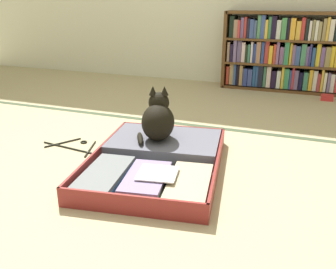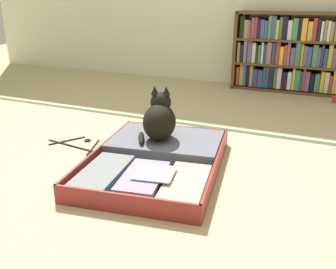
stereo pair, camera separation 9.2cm
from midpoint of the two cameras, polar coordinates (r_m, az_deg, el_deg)
ground_plane at (r=1.73m, az=-4.74°, el=-8.23°), size 10.00×10.00×0.00m
tatami_border at (r=2.55m, az=5.53°, el=1.41°), size 4.80×0.05×0.00m
bookshelf at (r=3.63m, az=21.35°, el=11.56°), size 1.32×0.23×0.72m
open_suitcase at (r=1.93m, az=-0.21°, el=-3.73°), size 0.76×0.97×0.09m
black_cat at (r=2.02m, az=-0.03°, el=2.36°), size 0.25×0.29×0.29m
clothes_hanger at (r=2.25m, az=-12.62°, el=-1.53°), size 0.42×0.24×0.01m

